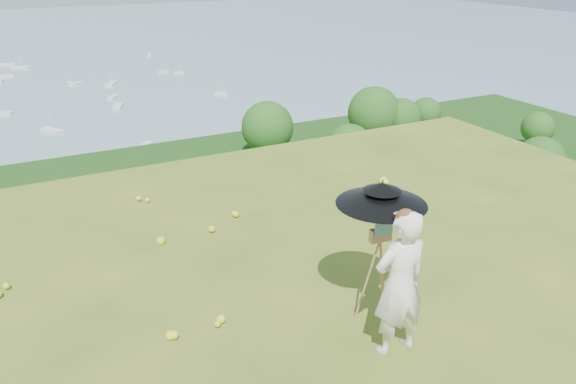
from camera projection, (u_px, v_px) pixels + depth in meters
name	position (u px, v px, depth m)	size (l,w,h in m)	color
ground	(410.00, 304.00, 7.64)	(14.00, 14.00, 0.00)	#45631C
forest_slope	(120.00, 378.00, 47.73)	(140.00, 56.00, 22.00)	#153A10
shoreline_tier	(69.00, 247.00, 83.19)	(170.00, 28.00, 8.00)	gray
bay_water	(10.00, 59.00, 217.28)	(700.00, 700.00, 0.00)	#7394A4
slope_trees	(98.00, 232.00, 42.19)	(110.00, 50.00, 6.00)	#295519
harbor_town	(62.00, 207.00, 80.62)	(110.00, 22.00, 5.00)	beige
wildflowers	(399.00, 292.00, 7.82)	(10.00, 10.50, 0.12)	yellow
painter	(400.00, 284.00, 6.41)	(0.68, 0.45, 1.86)	white
field_easel	(378.00, 272.00, 7.03)	(0.55, 0.55, 1.46)	#8F5C3C
sun_umbrella	(381.00, 209.00, 6.72)	(1.10, 1.10, 0.77)	black
painter_cap	(406.00, 215.00, 6.06)	(0.22, 0.26, 0.10)	#C46B73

